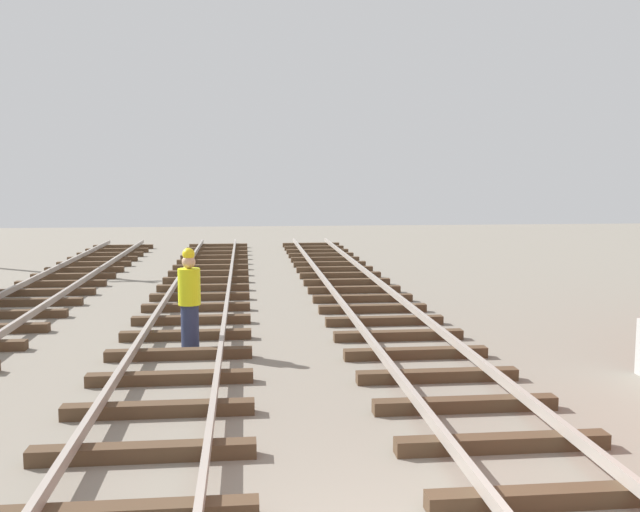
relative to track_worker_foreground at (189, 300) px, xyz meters
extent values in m
cube|color=#4C3826|center=(3.91, -6.55, -0.84)|extent=(2.50, 0.24, 0.18)
cube|color=#4C3826|center=(3.91, -5.14, -0.84)|extent=(2.50, 0.24, 0.18)
cube|color=#4C3826|center=(3.91, -3.74, -0.84)|extent=(2.50, 0.24, 0.18)
cube|color=#4C3826|center=(3.91, -2.34, -0.84)|extent=(2.50, 0.24, 0.18)
cube|color=#4C3826|center=(3.91, -0.93, -0.84)|extent=(2.50, 0.24, 0.18)
cube|color=#4C3826|center=(3.91, 0.47, -0.84)|extent=(2.50, 0.24, 0.18)
cube|color=#4C3826|center=(3.91, 1.87, -0.84)|extent=(2.50, 0.24, 0.18)
cube|color=#4C3826|center=(3.91, 3.28, -0.84)|extent=(2.50, 0.24, 0.18)
cube|color=#4C3826|center=(3.91, 4.68, -0.84)|extent=(2.50, 0.24, 0.18)
cube|color=#4C3826|center=(3.91, 6.08, -0.84)|extent=(2.50, 0.24, 0.18)
cube|color=#4C3826|center=(3.91, 7.49, -0.84)|extent=(2.50, 0.24, 0.18)
cube|color=#4C3826|center=(3.91, 8.89, -0.84)|extent=(2.50, 0.24, 0.18)
cube|color=#4C3826|center=(3.91, 10.29, -0.84)|extent=(2.50, 0.24, 0.18)
cube|color=#4C3826|center=(3.91, 11.70, -0.84)|extent=(2.50, 0.24, 0.18)
cube|color=#4C3826|center=(3.91, 13.10, -0.84)|extent=(2.50, 0.24, 0.18)
cube|color=#4C3826|center=(3.91, 14.50, -0.84)|extent=(2.50, 0.24, 0.18)
cube|color=#4C3826|center=(3.91, 15.91, -0.84)|extent=(2.50, 0.24, 0.18)
cube|color=#4C3826|center=(3.91, 17.31, -0.84)|extent=(2.50, 0.24, 0.18)
cube|color=#4C3826|center=(3.91, 18.72, -0.84)|extent=(2.50, 0.24, 0.18)
cube|color=#4C3826|center=(-0.15, -4.99, -0.84)|extent=(2.50, 0.24, 0.18)
cube|color=#4C3826|center=(-0.15, -3.51, -0.84)|extent=(2.50, 0.24, 0.18)
cube|color=#4C3826|center=(-0.15, -2.03, -0.84)|extent=(2.50, 0.24, 0.18)
cube|color=#4C3826|center=(-0.15, -0.55, -0.84)|extent=(2.50, 0.24, 0.18)
cube|color=#4C3826|center=(-0.15, 0.93, -0.84)|extent=(2.50, 0.24, 0.18)
cube|color=#4C3826|center=(-0.15, 2.40, -0.84)|extent=(2.50, 0.24, 0.18)
cube|color=#4C3826|center=(-0.15, 3.88, -0.84)|extent=(2.50, 0.24, 0.18)
cube|color=#4C3826|center=(-0.15, 5.36, -0.84)|extent=(2.50, 0.24, 0.18)
cube|color=#4C3826|center=(-0.15, 6.84, -0.84)|extent=(2.50, 0.24, 0.18)
cube|color=#4C3826|center=(-0.15, 8.32, -0.84)|extent=(2.50, 0.24, 0.18)
cube|color=#4C3826|center=(-0.15, 9.80, -0.84)|extent=(2.50, 0.24, 0.18)
cube|color=#4C3826|center=(-0.15, 11.28, -0.84)|extent=(2.50, 0.24, 0.18)
cube|color=#4C3826|center=(-0.15, 12.76, -0.84)|extent=(2.50, 0.24, 0.18)
cube|color=#4C3826|center=(-0.15, 14.24, -0.84)|extent=(2.50, 0.24, 0.18)
cube|color=#4C3826|center=(-0.15, 15.72, -0.84)|extent=(2.50, 0.24, 0.18)
cube|color=#4C3826|center=(-0.15, 17.20, -0.84)|extent=(2.50, 0.24, 0.18)
cube|color=#4C3826|center=(-0.15, 18.68, -0.84)|extent=(2.50, 0.24, 0.18)
cube|color=#4C3826|center=(-4.21, 3.45, -0.84)|extent=(2.50, 0.24, 0.18)
cube|color=#4C3826|center=(-4.21, 4.97, -0.84)|extent=(2.50, 0.24, 0.18)
cube|color=#4C3826|center=(-4.21, 6.49, -0.84)|extent=(2.50, 0.24, 0.18)
cube|color=#4C3826|center=(-4.21, 8.01, -0.84)|extent=(2.50, 0.24, 0.18)
cube|color=#4C3826|center=(-4.21, 9.53, -0.84)|extent=(2.50, 0.24, 0.18)
cube|color=#4C3826|center=(-4.21, 11.05, -0.84)|extent=(2.50, 0.24, 0.18)
cube|color=#4C3826|center=(-4.21, 12.58, -0.84)|extent=(2.50, 0.24, 0.18)
cube|color=#4C3826|center=(-4.21, 14.10, -0.84)|extent=(2.50, 0.24, 0.18)
cube|color=#4C3826|center=(-4.21, 15.62, -0.84)|extent=(2.50, 0.24, 0.18)
cube|color=#4C3826|center=(-4.21, 17.14, -0.84)|extent=(2.50, 0.24, 0.18)
cube|color=#4C3826|center=(-4.21, 18.66, -0.84)|extent=(2.50, 0.24, 0.18)
cylinder|color=#262D4C|center=(0.00, 0.00, -0.50)|extent=(0.32, 0.32, 0.85)
cylinder|color=yellow|center=(0.00, 0.00, 0.25)|extent=(0.40, 0.40, 0.65)
sphere|color=tan|center=(0.00, 0.00, 0.69)|extent=(0.24, 0.24, 0.24)
sphere|color=yellow|center=(0.00, 0.00, 0.83)|extent=(0.22, 0.22, 0.22)
camera|label=1|loc=(1.00, -12.83, 2.21)|focal=40.39mm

